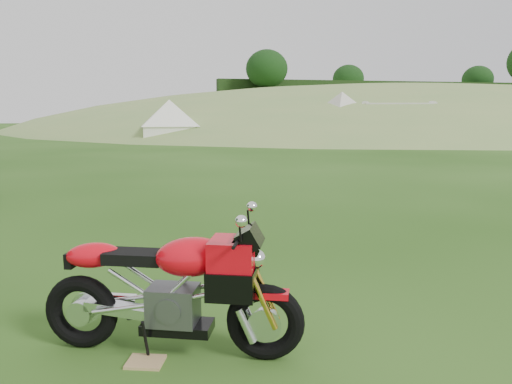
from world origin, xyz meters
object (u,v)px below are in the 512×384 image
object	(u,v)px
sport_motorcycle	(170,280)
caravan	(396,121)
tent_left	(170,119)
plywood_board	(145,362)
tent_right	(341,116)

from	to	relation	value
sport_motorcycle	caravan	size ratio (longest dim) A/B	0.40
tent_left	caravan	bearing A→B (deg)	-3.90
sport_motorcycle	plywood_board	world-z (taller)	sport_motorcycle
tent_left	tent_right	bearing A→B (deg)	-2.14
plywood_board	caravan	distance (m)	25.90
sport_motorcycle	plywood_board	bearing A→B (deg)	-126.87
tent_right	sport_motorcycle	bearing A→B (deg)	-132.54
plywood_board	tent_right	world-z (taller)	tent_right
sport_motorcycle	caravan	bearing A→B (deg)	79.00
plywood_board	caravan	bearing A→B (deg)	57.54
tent_right	caravan	distance (m)	3.03
sport_motorcycle	tent_right	size ratio (longest dim) A/B	0.58
tent_right	caravan	bearing A→B (deg)	-27.60
sport_motorcycle	tent_right	bearing A→B (deg)	85.52
plywood_board	sport_motorcycle	bearing A→B (deg)	31.87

